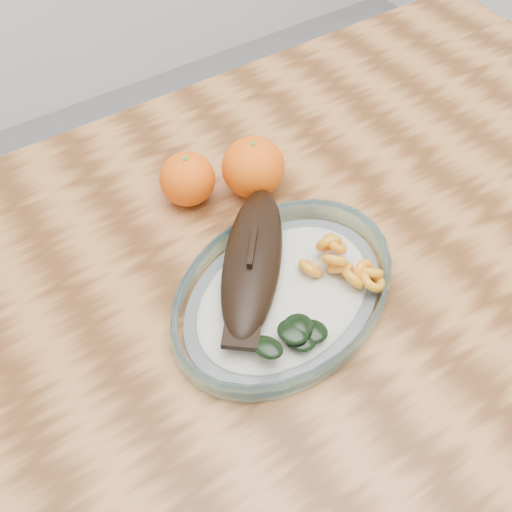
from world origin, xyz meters
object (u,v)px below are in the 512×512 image
object	(u,v)px
dining_table	(329,290)
orange_right	(253,167)
plated_meal	(283,289)
orange_left	(187,179)

from	to	relation	value
dining_table	orange_right	distance (m)	0.20
dining_table	plated_meal	bearing A→B (deg)	-162.22
dining_table	orange_left	bearing A→B (deg)	124.21
orange_left	plated_meal	bearing A→B (deg)	-87.31
dining_table	plated_meal	xyz separation A→B (m)	(-0.11, -0.03, 0.12)
orange_right	plated_meal	bearing A→B (deg)	-112.58
dining_table	plated_meal	world-z (taller)	plated_meal
plated_meal	orange_left	bearing A→B (deg)	75.56
orange_left	orange_right	bearing A→B (deg)	-22.30
orange_right	orange_left	bearing A→B (deg)	157.70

